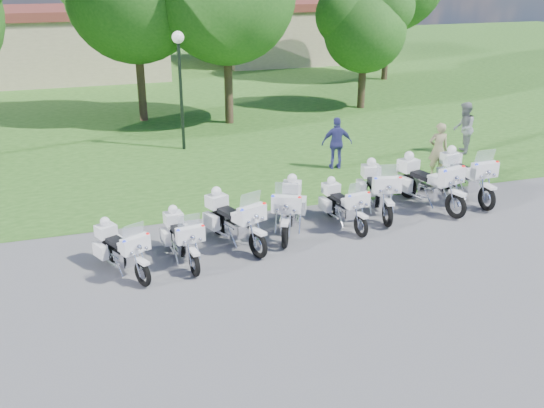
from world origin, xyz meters
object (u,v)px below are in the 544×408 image
object	(u,v)px
motorcycle_3	(289,207)
lamp_post	(179,62)
motorcycle_7	(465,175)
bystander_b	(464,128)
bystander_c	(337,143)
motorcycle_2	(234,219)
bystander_a	(438,150)
motorcycle_4	(343,204)
motorcycle_6	(428,182)
motorcycle_0	(121,249)
motorcycle_5	(378,189)
motorcycle_1	(182,237)

from	to	relation	value
motorcycle_3	lamp_post	world-z (taller)	lamp_post
motorcycle_7	bystander_b	bearing A→B (deg)	-124.39
motorcycle_3	bystander_c	xyz separation A→B (m)	(3.27, 4.45, 0.21)
motorcycle_2	lamp_post	distance (m)	9.06
lamp_post	bystander_a	xyz separation A→B (m)	(7.42, -5.61, -2.37)
motorcycle_2	motorcycle_4	xyz separation A→B (m)	(3.09, 0.28, -0.08)
motorcycle_6	lamp_post	bearing A→B (deg)	-68.88
motorcycle_7	bystander_c	size ratio (longest dim) A/B	1.44
motorcycle_4	bystander_a	world-z (taller)	bystander_a
bystander_a	bystander_b	bearing A→B (deg)	-127.94
motorcycle_0	motorcycle_2	distance (m)	2.88
bystander_a	motorcycle_6	bearing A→B (deg)	64.36
motorcycle_5	bystander_c	size ratio (longest dim) A/B	1.38
motorcycle_1	motorcycle_2	size ratio (longest dim) A/B	0.93
motorcycle_1	bystander_b	distance (m)	12.58
motorcycle_5	motorcycle_1	bearing A→B (deg)	23.85
motorcycle_4	motorcycle_7	world-z (taller)	motorcycle_7
motorcycle_4	bystander_a	xyz separation A→B (m)	(4.61, 2.78, 0.30)
bystander_c	lamp_post	bearing A→B (deg)	-28.36
motorcycle_6	lamp_post	distance (m)	10.04
motorcycle_2	motorcycle_4	world-z (taller)	motorcycle_2
motorcycle_0	lamp_post	size ratio (longest dim) A/B	0.45
motorcycle_1	motorcycle_5	world-z (taller)	motorcycle_5
motorcycle_0	motorcycle_4	size ratio (longest dim) A/B	0.93
motorcycle_1	bystander_b	bearing A→B (deg)	-161.67
motorcycle_1	lamp_post	distance (m)	9.69
motorcycle_0	motorcycle_3	size ratio (longest dim) A/B	0.87
motorcycle_5	lamp_post	size ratio (longest dim) A/B	0.56
motorcycle_1	motorcycle_2	bearing A→B (deg)	-167.80
motorcycle_5	bystander_b	xyz separation A→B (m)	(5.59, 4.16, 0.26)
motorcycle_2	motorcycle_5	bearing A→B (deg)	169.70
motorcycle_0	bystander_a	xyz separation A→B (m)	(10.49, 3.74, 0.30)
motorcycle_7	motorcycle_4	bearing A→B (deg)	8.75
motorcycle_7	bystander_b	world-z (taller)	bystander_b
motorcycle_5	motorcycle_6	distance (m)	1.58
motorcycle_3	bystander_c	world-z (taller)	bystander_c
motorcycle_6	motorcycle_7	xyz separation A→B (m)	(1.42, 0.24, -0.02)
motorcycle_3	motorcycle_5	xyz separation A→B (m)	(2.79, 0.49, 0.02)
motorcycle_0	motorcycle_7	bearing A→B (deg)	164.65
motorcycle_5	motorcycle_7	world-z (taller)	motorcycle_7
motorcycle_6	bystander_c	distance (m)	4.13
motorcycle_0	bystander_b	bearing A→B (deg)	179.02
motorcycle_6	bystander_b	bearing A→B (deg)	-148.38
motorcycle_2	bystander_c	xyz separation A→B (m)	(4.84, 4.76, 0.22)
motorcycle_7	bystander_a	size ratio (longest dim) A/B	1.43
motorcycle_5	bystander_b	world-z (taller)	bystander_b
motorcycle_0	lamp_post	distance (m)	10.20
motorcycle_2	bystander_b	bearing A→B (deg)	-174.21
motorcycle_1	bystander_b	xyz separation A→B (m)	(11.33, 5.45, 0.36)
motorcycle_6	motorcycle_5	bearing A→B (deg)	-15.22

